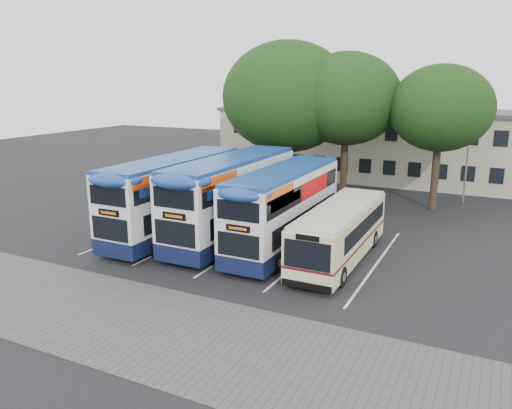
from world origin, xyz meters
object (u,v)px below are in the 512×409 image
object	(u,v)px
tree_left	(287,97)
bus_single	(341,230)
bus_dd_mid	(233,194)
bus_dd_left	(175,193)
tree_mid	(347,99)
bus_dd_right	(285,205)
lamp_post	(470,133)
tree_right	(441,108)

from	to	relation	value
tree_left	bus_single	xyz separation A→B (m)	(8.00, -12.03, -5.91)
bus_dd_mid	bus_dd_left	bearing A→B (deg)	-166.22
bus_dd_left	tree_mid	bearing A→B (deg)	63.84
bus_dd_right	tree_left	bearing A→B (deg)	112.56
lamp_post	bus_dd_left	size ratio (longest dim) A/B	0.84
bus_dd_mid	bus_dd_right	size ratio (longest dim) A/B	1.08
bus_dd_left	bus_dd_right	bearing A→B (deg)	4.90
tree_mid	bus_single	world-z (taller)	tree_mid
tree_mid	bus_single	size ratio (longest dim) A/B	1.16
tree_left	tree_right	world-z (taller)	tree_left
tree_right	bus_dd_left	size ratio (longest dim) A/B	0.91
bus_dd_left	tree_right	bearing A→B (deg)	45.02
tree_mid	tree_left	bearing A→B (deg)	-175.44
bus_dd_left	bus_dd_mid	size ratio (longest dim) A/B	0.97
tree_left	tree_mid	bearing A→B (deg)	4.56
lamp_post	tree_left	xyz separation A→B (m)	(-12.55, -3.19, 2.38)
tree_left	tree_right	bearing A→B (deg)	2.06
bus_dd_right	bus_single	distance (m)	3.32
tree_mid	bus_single	bearing A→B (deg)	-73.89
tree_left	bus_dd_left	distance (m)	13.23
lamp_post	tree_mid	distance (m)	8.92
bus_dd_right	bus_single	size ratio (longest dim) A/B	1.11
tree_left	tree_right	distance (m)	10.82
tree_left	bus_dd_left	bearing A→B (deg)	-98.03
tree_mid	bus_dd_mid	world-z (taller)	tree_mid
bus_dd_right	bus_dd_left	bearing A→B (deg)	-175.10
bus_dd_left	bus_single	bearing A→B (deg)	0.54
bus_dd_left	tree_left	bearing A→B (deg)	81.97
bus_dd_left	bus_single	world-z (taller)	bus_dd_left
tree_left	tree_mid	world-z (taller)	tree_left
tree_mid	bus_single	distance (m)	14.15
tree_mid	bus_dd_right	bearing A→B (deg)	-88.15
tree_mid	bus_dd_mid	size ratio (longest dim) A/B	0.97
bus_dd_left	bus_dd_mid	bearing A→B (deg)	13.78
bus_dd_mid	tree_left	bearing A→B (deg)	97.96
tree_mid	bus_dd_mid	bearing A→B (deg)	-103.66
tree_left	bus_dd_right	xyz separation A→B (m)	(4.80, -11.57, -5.12)
bus_single	bus_dd_left	bearing A→B (deg)	-179.46
tree_mid	bus_dd_mid	xyz separation A→B (m)	(-2.84, -11.67, -4.85)
lamp_post	tree_left	world-z (taller)	tree_left
bus_dd_right	bus_single	xyz separation A→B (m)	(3.19, -0.47, -0.79)
lamp_post	bus_single	world-z (taller)	lamp_post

